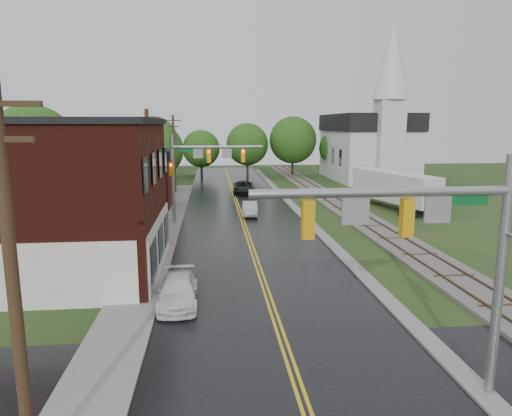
{
  "coord_description": "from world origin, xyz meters",
  "views": [
    {
      "loc": [
        -2.56,
        -9.69,
        8.0
      ],
      "look_at": [
        -0.16,
        14.58,
        3.5
      ],
      "focal_mm": 32.0,
      "sensor_mm": 36.0,
      "label": 1
    }
  ],
  "objects": [
    {
      "name": "traffic_signal_near",
      "position": [
        3.47,
        2.0,
        4.97
      ],
      "size": [
        7.34,
        0.3,
        7.2
      ],
      "color": "gray",
      "rests_on": "ground"
    },
    {
      "name": "yellow_house",
      "position": [
        -11.0,
        26.0,
        3.2
      ],
      "size": [
        8.0,
        7.0,
        6.4
      ],
      "primitive_type": "cube",
      "color": "tan",
      "rests_on": "ground"
    },
    {
      "name": "utility_pole_a",
      "position": [
        -6.8,
        0.0,
        4.72
      ],
      "size": [
        1.8,
        0.28,
        9.0
      ],
      "color": "#382616",
      "rests_on": "ground"
    },
    {
      "name": "semi_trailer",
      "position": [
        14.75,
        31.79,
        2.1
      ],
      "size": [
        4.99,
        11.02,
        3.49
      ],
      "color": "black",
      "rests_on": "ground"
    },
    {
      "name": "cross_road",
      "position": [
        0.0,
        2.0,
        0.0
      ],
      "size": [
        60.0,
        9.0,
        0.02
      ],
      "primitive_type": "cube",
      "color": "black",
      "rests_on": "ground"
    },
    {
      "name": "darkred_building",
      "position": [
        -10.0,
        35.0,
        2.2
      ],
      "size": [
        7.0,
        6.0,
        4.4
      ],
      "primitive_type": "cube",
      "color": "#3F0F0C",
      "rests_on": "ground"
    },
    {
      "name": "main_road",
      "position": [
        0.0,
        30.0,
        0.0
      ],
      "size": [
        10.0,
        90.0,
        0.02
      ],
      "primitive_type": "cube",
      "color": "black",
      "rests_on": "ground"
    },
    {
      "name": "curb_right",
      "position": [
        5.4,
        35.0,
        0.0
      ],
      "size": [
        0.8,
        70.0,
        0.12
      ],
      "primitive_type": "cube",
      "color": "gray",
      "rests_on": "ground"
    },
    {
      "name": "sidewalk_left",
      "position": [
        -6.2,
        25.0,
        0.0
      ],
      "size": [
        2.4,
        50.0,
        0.12
      ],
      "primitive_type": "cube",
      "color": "gray",
      "rests_on": "ground"
    },
    {
      "name": "tree_left_c",
      "position": [
        -13.85,
        39.9,
        4.51
      ],
      "size": [
        6.0,
        6.0,
        7.65
      ],
      "color": "black",
      "rests_on": "ground"
    },
    {
      "name": "church",
      "position": [
        20.0,
        53.74,
        5.83
      ],
      "size": [
        10.4,
        18.4,
        20.0
      ],
      "color": "silver",
      "rests_on": "ground"
    },
    {
      "name": "brick_building",
      "position": [
        -12.48,
        15.0,
        4.15
      ],
      "size": [
        14.3,
        10.3,
        8.3
      ],
      "color": "#45150E",
      "rests_on": "ground"
    },
    {
      "name": "pickup_white",
      "position": [
        -4.14,
        10.0,
        0.61
      ],
      "size": [
        1.84,
        4.27,
        1.23
      ],
      "primitive_type": "imported",
      "rotation": [
        0.0,
        0.0,
        0.03
      ],
      "color": "white",
      "rests_on": "ground"
    },
    {
      "name": "traffic_signal_far",
      "position": [
        -3.47,
        27.0,
        4.97
      ],
      "size": [
        7.34,
        0.43,
        7.2
      ],
      "color": "gray",
      "rests_on": "ground"
    },
    {
      "name": "tree_left_b",
      "position": [
        -17.85,
        31.9,
        5.72
      ],
      "size": [
        7.6,
        7.6,
        9.69
      ],
      "color": "black",
      "rests_on": "ground"
    },
    {
      "name": "railroad",
      "position": [
        10.0,
        35.0,
        0.11
      ],
      "size": [
        3.2,
        80.0,
        0.3
      ],
      "color": "#59544C",
      "rests_on": "ground"
    },
    {
      "name": "utility_pole_c",
      "position": [
        -6.8,
        44.0,
        4.72
      ],
      "size": [
        1.8,
        0.28,
        9.0
      ],
      "color": "#382616",
      "rests_on": "ground"
    },
    {
      "name": "utility_pole_b",
      "position": [
        -6.8,
        22.0,
        4.72
      ],
      "size": [
        1.8,
        0.28,
        9.0
      ],
      "color": "#382616",
      "rests_on": "ground"
    },
    {
      "name": "suv_dark",
      "position": [
        1.17,
        42.82,
        0.71
      ],
      "size": [
        2.62,
        5.24,
        1.43
      ],
      "primitive_type": "imported",
      "rotation": [
        0.0,
        0.0,
        -0.05
      ],
      "color": "black",
      "rests_on": "ground"
    },
    {
      "name": "sedan_silver",
      "position": [
        0.8,
        29.84,
        0.61
      ],
      "size": [
        1.55,
        3.8,
        1.23
      ],
      "primitive_type": "imported",
      "rotation": [
        0.0,
        0.0,
        -0.07
      ],
      "color": "#A5A5A9",
      "rests_on": "ground"
    },
    {
      "name": "tree_left_e",
      "position": [
        -8.85,
        45.9,
        4.81
      ],
      "size": [
        6.4,
        6.4,
        8.16
      ],
      "color": "black",
      "rests_on": "ground"
    }
  ]
}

